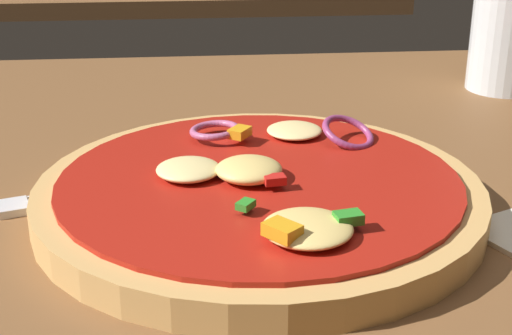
# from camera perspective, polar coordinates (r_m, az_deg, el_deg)

# --- Properties ---
(dining_table) EXTENTS (1.27, 0.81, 0.03)m
(dining_table) POSITION_cam_1_polar(r_m,az_deg,el_deg) (0.45, 3.35, -5.62)
(dining_table) COLOR brown
(dining_table) RESTS_ON ground
(pizza) EXTENTS (0.26, 0.26, 0.04)m
(pizza) POSITION_cam_1_polar(r_m,az_deg,el_deg) (0.45, 0.25, -2.00)
(pizza) COLOR tan
(pizza) RESTS_ON dining_table
(beer_glass) EXTENTS (0.07, 0.07, 0.12)m
(beer_glass) POSITION_cam_1_polar(r_m,az_deg,el_deg) (0.72, 18.53, 9.64)
(beer_glass) COLOR silver
(beer_glass) RESTS_ON dining_table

